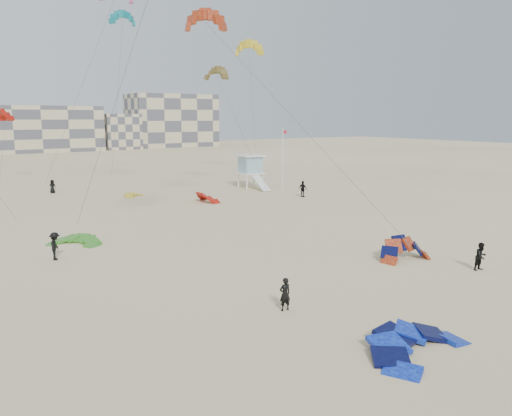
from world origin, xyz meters
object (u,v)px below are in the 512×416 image
kite_ground_blue (417,351)px  kitesurfer_main (285,294)px  kite_ground_orange (404,260)px  lifeguard_tower_near (250,172)px

kite_ground_blue → kitesurfer_main: 6.56m
kite_ground_blue → kitesurfer_main: (-1.89, 6.23, 0.81)m
kite_ground_blue → kite_ground_orange: 13.13m
kitesurfer_main → lifeguard_tower_near: bearing=-115.5°
kite_ground_orange → kitesurfer_main: size_ratio=2.17×
kite_ground_orange → kitesurfer_main: (-11.54, -2.67, 0.81)m
kite_ground_blue → kitesurfer_main: bearing=95.6°
kite_ground_orange → kitesurfer_main: bearing=-160.2°
kitesurfer_main → kite_ground_orange: bearing=-162.3°
kite_ground_blue → lifeguard_tower_near: 46.63m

